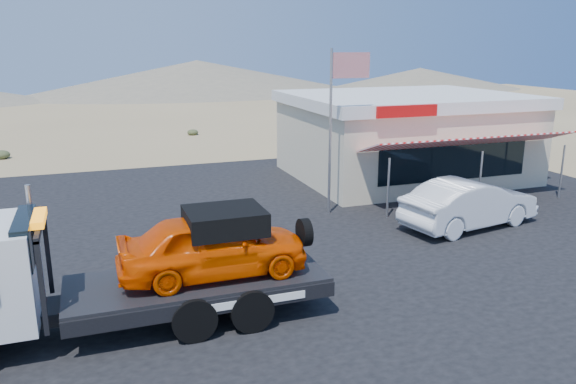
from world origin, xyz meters
The scene contains 7 objects.
ground centered at (0.00, 0.00, 0.00)m, with size 120.00×120.00×0.00m, color #8D7850.
asphalt_lot centered at (2.00, 3.00, 0.01)m, with size 32.00×24.00×0.02m, color black.
tow_truck centered at (-3.00, -2.05, 1.50)m, with size 8.35×2.48×2.79m.
white_sedan centered at (8.60, 1.40, 0.85)m, with size 1.76×5.05×1.66m, color silver.
jerky_store centered at (10.50, 8.97, 1.99)m, with size 10.40×9.97×3.90m.
flagpole centered at (4.93, 4.50, 3.76)m, with size 1.55×0.10×6.00m.
distant_hills centered at (-9.77, 55.14, 1.89)m, with size 126.00×48.00×4.20m.
Camera 1 is at (-3.49, -13.96, 6.15)m, focal length 35.00 mm.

